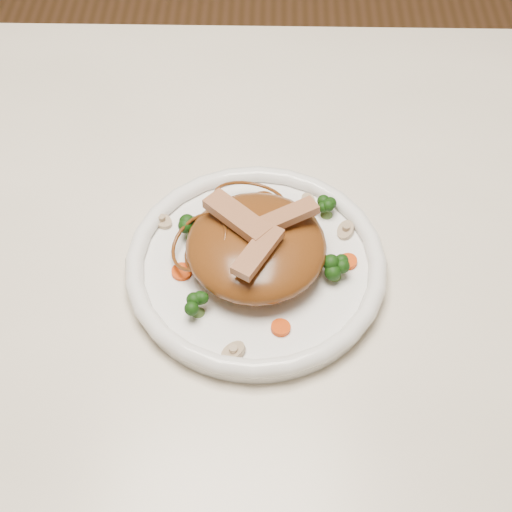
{
  "coord_description": "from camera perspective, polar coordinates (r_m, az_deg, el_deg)",
  "views": [
    {
      "loc": [
        0.09,
        -0.53,
        1.38
      ],
      "look_at": [
        0.08,
        -0.06,
        0.78
      ],
      "focal_mm": 50.88,
      "sensor_mm": 36.0,
      "label": 1
    }
  ],
  "objects": [
    {
      "name": "ground",
      "position": [
        1.48,
        -3.2,
        -17.22
      ],
      "size": [
        4.0,
        4.0,
        0.0
      ],
      "primitive_type": "plane",
      "color": "brown",
      "rests_on": "ground"
    },
    {
      "name": "table",
      "position": [
        0.9,
        -5.01,
        -2.21
      ],
      "size": [
        1.2,
        0.8,
        0.75
      ],
      "color": "white",
      "rests_on": "ground"
    },
    {
      "name": "plate",
      "position": [
        0.78,
        -0.0,
        -1.0
      ],
      "size": [
        0.34,
        0.34,
        0.02
      ],
      "primitive_type": "cylinder",
      "rotation": [
        0.0,
        0.0,
        -0.28
      ],
      "color": "white",
      "rests_on": "table"
    },
    {
      "name": "noodle_mound",
      "position": [
        0.75,
        0.01,
        0.77
      ],
      "size": [
        0.15,
        0.15,
        0.05
      ],
      "primitive_type": "ellipsoid",
      "rotation": [
        0.0,
        0.0,
        0.01
      ],
      "color": "#653213",
      "rests_on": "plate"
    },
    {
      "name": "chicken_a",
      "position": [
        0.74,
        2.56,
        3.2
      ],
      "size": [
        0.06,
        0.05,
        0.01
      ],
      "primitive_type": "cube",
      "rotation": [
        0.0,
        0.0,
        0.49
      ],
      "color": "tan",
      "rests_on": "noodle_mound"
    },
    {
      "name": "chicken_b",
      "position": [
        0.74,
        -1.5,
        3.1
      ],
      "size": [
        0.07,
        0.07,
        0.01
      ],
      "primitive_type": "cube",
      "rotation": [
        0.0,
        0.0,
        2.39
      ],
      "color": "tan",
      "rests_on": "noodle_mound"
    },
    {
      "name": "chicken_c",
      "position": [
        0.71,
        0.16,
        0.38
      ],
      "size": [
        0.05,
        0.07,
        0.01
      ],
      "primitive_type": "cube",
      "rotation": [
        0.0,
        0.0,
        4.18
      ],
      "color": "tan",
      "rests_on": "noodle_mound"
    },
    {
      "name": "broccoli_0",
      "position": [
        0.81,
        5.64,
        3.97
      ],
      "size": [
        0.04,
        0.04,
        0.03
      ],
      "primitive_type": null,
      "rotation": [
        0.0,
        0.0,
        0.37
      ],
      "color": "#113A0C",
      "rests_on": "plate"
    },
    {
      "name": "broccoli_1",
      "position": [
        0.79,
        -5.14,
        2.26
      ],
      "size": [
        0.04,
        0.04,
        0.03
      ],
      "primitive_type": null,
      "rotation": [
        0.0,
        0.0,
        -0.3
      ],
      "color": "#113A0C",
      "rests_on": "plate"
    },
    {
      "name": "broccoli_2",
      "position": [
        0.73,
        -4.65,
        -3.74
      ],
      "size": [
        0.03,
        0.03,
        0.03
      ],
      "primitive_type": null,
      "rotation": [
        0.0,
        0.0,
        0.06
      ],
      "color": "#113A0C",
      "rests_on": "plate"
    },
    {
      "name": "broccoli_3",
      "position": [
        0.75,
        6.3,
        -0.85
      ],
      "size": [
        0.04,
        0.04,
        0.03
      ],
      "primitive_type": null,
      "rotation": [
        0.0,
        0.0,
        0.25
      ],
      "color": "#113A0C",
      "rests_on": "plate"
    },
    {
      "name": "carrot_0",
      "position": [
        0.82,
        4.21,
        3.64
      ],
      "size": [
        0.02,
        0.02,
        0.0
      ],
      "primitive_type": "cylinder",
      "rotation": [
        0.0,
        0.0,
        0.3
      ],
      "color": "red",
      "rests_on": "plate"
    },
    {
      "name": "carrot_1",
      "position": [
        0.77,
        -5.86,
        -1.24
      ],
      "size": [
        0.03,
        0.03,
        0.0
      ],
      "primitive_type": "cylinder",
      "rotation": [
        0.0,
        0.0,
        -0.27
      ],
      "color": "red",
      "rests_on": "plate"
    },
    {
      "name": "carrot_2",
      "position": [
        0.78,
        7.23,
        -0.44
      ],
      "size": [
        0.02,
        0.02,
        0.0
      ],
      "primitive_type": "cylinder",
      "rotation": [
        0.0,
        0.0,
        0.18
      ],
      "color": "red",
      "rests_on": "plate"
    },
    {
      "name": "carrot_3",
      "position": [
        0.83,
        -3.2,
        4.04
      ],
      "size": [
        0.02,
        0.02,
        0.0
      ],
      "primitive_type": "cylinder",
      "rotation": [
        0.0,
        0.0,
        0.02
      ],
      "color": "red",
      "rests_on": "plate"
    },
    {
      "name": "carrot_4",
      "position": [
        0.72,
        1.95,
        -5.65
      ],
      "size": [
        0.02,
        0.02,
        0.0
      ],
      "primitive_type": "cylinder",
      "rotation": [
        0.0,
        0.0,
        0.1
      ],
      "color": "red",
      "rests_on": "plate"
    },
    {
      "name": "mushroom_0",
      "position": [
        0.71,
        -1.79,
        -7.54
      ],
      "size": [
        0.04,
        0.04,
        0.01
      ],
      "primitive_type": "cylinder",
      "rotation": [
        0.0,
        0.0,
        0.64
      ],
      "color": "#C9B596",
      "rests_on": "plate"
    },
    {
      "name": "mushroom_1",
      "position": [
        0.8,
        7.06,
        2.0
      ],
      "size": [
        0.03,
        0.03,
        0.01
      ],
      "primitive_type": "cylinder",
      "rotation": [
        0.0,
        0.0,
        1.19
      ],
      "color": "#C9B596",
      "rests_on": "plate"
    },
    {
      "name": "mushroom_2",
      "position": [
        0.81,
        -7.38,
        2.74
      ],
      "size": [
        0.03,
        0.03,
        0.01
      ],
      "primitive_type": "cylinder",
      "rotation": [
        0.0,
        0.0,
        -0.63
      ],
      "color": "#C9B596",
      "rests_on": "plate"
    },
    {
      "name": "mushroom_3",
      "position": [
        0.83,
        4.12,
        4.33
      ],
      "size": [
        0.03,
        0.03,
        0.01
      ],
      "primitive_type": "cylinder",
      "rotation": [
        0.0,
        0.0,
        1.83
      ],
      "color": "#C9B596",
      "rests_on": "plate"
    }
  ]
}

